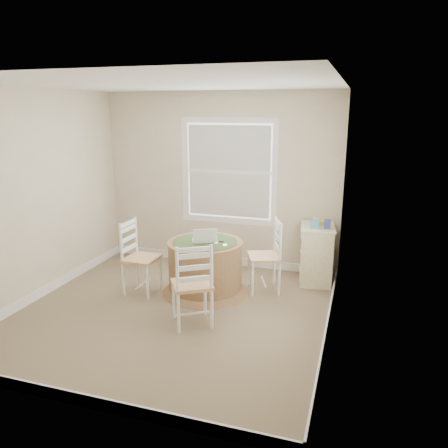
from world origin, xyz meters
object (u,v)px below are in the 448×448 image
(chair_near, at_px, (192,284))
(chair_right, at_px, (264,256))
(corner_chest, at_px, (316,254))
(round_table, at_px, (205,264))
(chair_left, at_px, (141,258))
(laptop, at_px, (205,240))

(chair_near, distance_m, chair_right, 1.29)
(corner_chest, bearing_deg, chair_near, -132.15)
(round_table, xyz_separation_m, chair_left, (-0.77, -0.28, 0.10))
(chair_left, xyz_separation_m, chair_near, (0.94, -0.60, 0.00))
(round_table, bearing_deg, chair_near, -92.81)
(chair_near, bearing_deg, corner_chest, -157.56)
(chair_right, xyz_separation_m, corner_chest, (0.62, 0.51, -0.07))
(chair_near, xyz_separation_m, chair_right, (0.56, 1.16, 0.00))
(corner_chest, bearing_deg, round_table, -156.45)
(chair_left, distance_m, corner_chest, 2.37)
(round_table, xyz_separation_m, corner_chest, (1.34, 0.79, 0.02))
(chair_near, bearing_deg, chair_right, -148.02)
(chair_left, distance_m, chair_near, 1.12)
(chair_right, xyz_separation_m, laptop, (-0.72, -0.29, 0.25))
(laptop, bearing_deg, round_table, -120.00)
(chair_left, relative_size, chair_right, 1.00)
(chair_left, height_order, chair_right, same)
(laptop, height_order, corner_chest, laptop)
(chair_near, xyz_separation_m, corner_chest, (1.18, 1.67, -0.07))
(chair_left, bearing_deg, chair_right, -68.46)
(chair_near, relative_size, laptop, 2.46)
(chair_left, relative_size, chair_near, 1.00)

